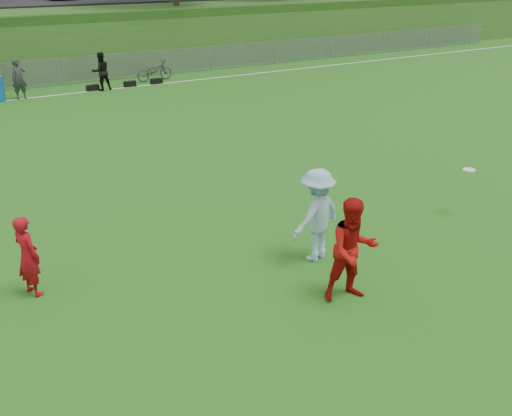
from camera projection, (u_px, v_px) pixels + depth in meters
ground at (290, 269)px, 11.17m from camera, size 120.00×120.00×0.00m
sideline_far at (70, 94)px, 25.43m from camera, size 60.00×0.10×0.01m
fence at (58, 72)px, 26.75m from camera, size 58.00×0.06×1.30m
berm at (16, 29)px, 35.13m from camera, size 120.00×18.00×3.00m
parking_lot at (7, 0)px, 36.08m from camera, size 120.00×12.00×0.10m
gear_bags at (97, 87)px, 26.03m from camera, size 7.72×0.44×0.26m
player_red_left at (28, 256)px, 10.08m from camera, size 0.56×0.66×1.53m
player_red_center at (353, 250)px, 9.87m from camera, size 1.07×0.92×1.92m
player_blue at (317, 215)px, 11.21m from camera, size 1.37×1.00×1.91m
frisbee at (469, 170)px, 13.13m from camera, size 0.28×0.28×0.03m
bicycle at (154, 71)px, 27.87m from camera, size 1.93×0.86×0.98m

